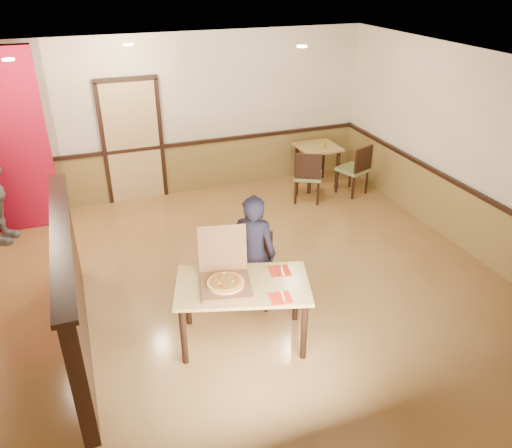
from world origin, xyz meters
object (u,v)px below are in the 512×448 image
Objects in this scene: side_table at (317,155)px; side_chair_right at (356,168)px; pizza_box at (225,278)px; main_table at (243,292)px; diner_chair at (254,265)px; side_chair_left at (308,175)px; diner at (253,253)px; condiment at (324,144)px.

side_chair_right is at bearing -52.34° from side_table.
main_table is at bearing -7.06° from pizza_box.
diner_chair is at bearing 18.98° from side_chair_right.
main_table is 3.81m from side_chair_left.
pizza_box is (-0.17, 0.06, 0.18)m from main_table.
diner is at bearing -127.79° from side_table.
side_chair_right is 1.20× the size of side_table.
diner is 2.10× the size of pizza_box.
side_chair_right reaches higher than condiment.
side_chair_left is 6.32× the size of condiment.
diner reaches higher than side_chair_right.
pizza_box is (-0.50, -0.50, 0.08)m from diner.
side_chair_right is at bearing 68.03° from diner_chair.
main_table is 1.69× the size of side_chair_left.
pizza_box reaches higher than side_chair_right.
diner reaches higher than main_table.
side_chair_right is at bearing -151.70° from side_chair_left.
main_table is at bearing -90.62° from diner_chair.
diner_chair is 3.76m from condiment.
condiment is (0.06, -0.12, 0.25)m from side_table.
main_table is at bearing 22.71° from side_chair_right.
diner is 0.71m from pizza_box.
side_chair_left is 1.01× the size of side_chair_right.
side_table reaches higher than main_table.
side_table is 1.09× the size of pizza_box.
pizza_box is at bearing -103.07° from diner_chair.
pizza_box is (-0.56, -0.64, 0.34)m from diner_chair.
main_table is 2.04× the size of side_table.
side_chair_left is 3.17m from diner.
side_table is 0.29m from condiment.
condiment reaches higher than diner_chair.
pizza_box reaches higher than diner_chair.
main_table is 1.76× the size of diner_chair.
side_chair_left reaches higher than main_table.
condiment is (2.80, 3.55, 0.20)m from main_table.
diner_chair is 3.02m from side_chair_left.
side_chair_right is 4.54m from pizza_box.
pizza_box is (-2.92, -3.61, 0.23)m from side_table.
diner_chair is 0.91m from pizza_box.
side_chair_left is at bearing -21.05° from side_chair_right.
side_chair_right is 1.31× the size of pizza_box.
pizza_box is at bearing 177.76° from main_table.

